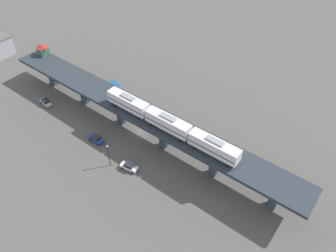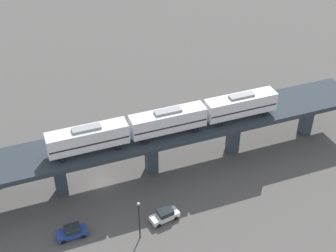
{
  "view_description": "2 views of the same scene",
  "coord_description": "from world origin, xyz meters",
  "px_view_note": "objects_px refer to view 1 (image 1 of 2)",
  "views": [
    {
      "loc": [
        -41.48,
        -49.93,
        61.71
      ],
      "look_at": [
        -0.3,
        -10.97,
        9.44
      ],
      "focal_mm": 35.0,
      "sensor_mm": 36.0,
      "label": 1
    },
    {
      "loc": [
        -57.42,
        4.34,
        51.61
      ],
      "look_at": [
        -0.3,
        -10.97,
        9.44
      ],
      "focal_mm": 50.0,
      "sensor_mm": 36.0,
      "label": 2
    }
  ],
  "objects_px": {
    "subway_train": "(168,123)",
    "street_car_blue": "(96,139)",
    "street_lamp": "(109,154)",
    "delivery_truck": "(116,90)",
    "street_car_silver": "(46,102)",
    "street_car_white": "(129,166)",
    "signal_hut": "(43,49)"
  },
  "relations": [
    {
      "from": "street_car_blue",
      "to": "street_car_white",
      "type": "xyz_separation_m",
      "value": [
        -0.3,
        -13.5,
        0.0
      ]
    },
    {
      "from": "street_car_silver",
      "to": "street_car_white",
      "type": "height_order",
      "value": "same"
    },
    {
      "from": "street_lamp",
      "to": "delivery_truck",
      "type": "bearing_deg",
      "value": 46.93
    },
    {
      "from": "subway_train",
      "to": "street_car_blue",
      "type": "relative_size",
      "value": 8.18
    },
    {
      "from": "signal_hut",
      "to": "street_car_silver",
      "type": "bearing_deg",
      "value": -125.43
    },
    {
      "from": "subway_train",
      "to": "signal_hut",
      "type": "xyz_separation_m",
      "value": [
        -1.54,
        52.87,
        -0.74
      ]
    },
    {
      "from": "signal_hut",
      "to": "street_car_blue",
      "type": "relative_size",
      "value": 0.77
    },
    {
      "from": "street_car_blue",
      "to": "street_lamp",
      "type": "bearing_deg",
      "value": -106.5
    },
    {
      "from": "street_car_blue",
      "to": "street_car_white",
      "type": "distance_m",
      "value": 13.51
    },
    {
      "from": "street_car_silver",
      "to": "subway_train",
      "type": "bearing_deg",
      "value": -75.08
    },
    {
      "from": "signal_hut",
      "to": "street_car_white",
      "type": "distance_m",
      "value": 51.14
    },
    {
      "from": "signal_hut",
      "to": "street_lamp",
      "type": "relative_size",
      "value": 0.51
    },
    {
      "from": "street_car_silver",
      "to": "delivery_truck",
      "type": "height_order",
      "value": "delivery_truck"
    },
    {
      "from": "subway_train",
      "to": "street_car_blue",
      "type": "bearing_deg",
      "value": 120.65
    },
    {
      "from": "street_car_silver",
      "to": "street_lamp",
      "type": "xyz_separation_m",
      "value": [
        -1.99,
        -32.52,
        3.17
      ]
    },
    {
      "from": "street_car_blue",
      "to": "subway_train",
      "type": "bearing_deg",
      "value": -59.35
    },
    {
      "from": "street_car_blue",
      "to": "delivery_truck",
      "type": "relative_size",
      "value": 0.6
    },
    {
      "from": "subway_train",
      "to": "delivery_truck",
      "type": "relative_size",
      "value": 4.94
    },
    {
      "from": "signal_hut",
      "to": "street_car_silver",
      "type": "xyz_separation_m",
      "value": [
        -9.13,
        -12.83,
        -8.8
      ]
    },
    {
      "from": "street_car_silver",
      "to": "delivery_truck",
      "type": "bearing_deg",
      "value": -32.71
    },
    {
      "from": "subway_train",
      "to": "street_car_silver",
      "type": "height_order",
      "value": "subway_train"
    },
    {
      "from": "subway_train",
      "to": "signal_hut",
      "type": "relative_size",
      "value": 10.57
    },
    {
      "from": "signal_hut",
      "to": "street_lamp",
      "type": "height_order",
      "value": "signal_hut"
    },
    {
      "from": "street_lamp",
      "to": "street_car_blue",
      "type": "bearing_deg",
      "value": 73.5
    },
    {
      "from": "subway_train",
      "to": "street_car_silver",
      "type": "bearing_deg",
      "value": 104.92
    },
    {
      "from": "street_car_silver",
      "to": "street_car_white",
      "type": "bearing_deg",
      "value": -89.31
    },
    {
      "from": "street_car_silver",
      "to": "delivery_truck",
      "type": "xyz_separation_m",
      "value": [
        17.75,
        -11.4,
        0.82
      ]
    },
    {
      "from": "street_car_silver",
      "to": "street_car_white",
      "type": "distance_m",
      "value": 36.79
    },
    {
      "from": "street_car_silver",
      "to": "street_lamp",
      "type": "height_order",
      "value": "street_lamp"
    },
    {
      "from": "signal_hut",
      "to": "street_car_blue",
      "type": "bearing_deg",
      "value": -103.08
    },
    {
      "from": "street_car_silver",
      "to": "street_car_blue",
      "type": "height_order",
      "value": "same"
    },
    {
      "from": "signal_hut",
      "to": "street_car_white",
      "type": "bearing_deg",
      "value": -99.93
    }
  ]
}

